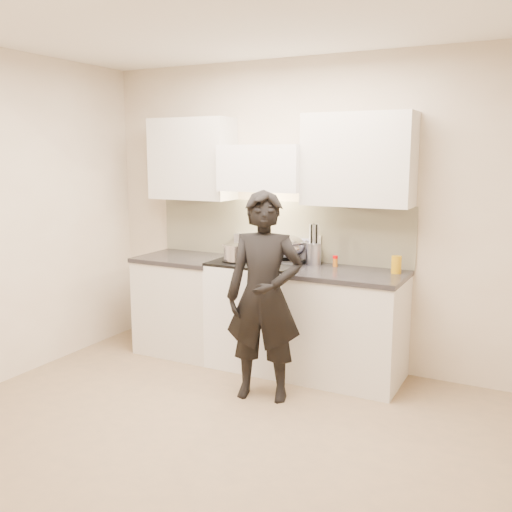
{
  "coord_description": "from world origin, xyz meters",
  "views": [
    {
      "loc": [
        1.93,
        -2.98,
        1.87
      ],
      "look_at": [
        -0.13,
        1.05,
        1.06
      ],
      "focal_mm": 40.0,
      "sensor_mm": 36.0,
      "label": 1
    }
  ],
  "objects_px": {
    "counter_right": "(347,326)",
    "person": "(264,297)",
    "utensil_crock": "(314,252)",
    "wok": "(284,246)",
    "stove": "(259,312)"
  },
  "relations": [
    {
      "from": "utensil_crock",
      "to": "wok",
      "type": "bearing_deg",
      "value": -174.28
    },
    {
      "from": "counter_right",
      "to": "wok",
      "type": "distance_m",
      "value": 0.9
    },
    {
      "from": "stove",
      "to": "counter_right",
      "type": "distance_m",
      "value": 0.83
    },
    {
      "from": "stove",
      "to": "counter_right",
      "type": "height_order",
      "value": "stove"
    },
    {
      "from": "wok",
      "to": "person",
      "type": "height_order",
      "value": "person"
    },
    {
      "from": "wok",
      "to": "person",
      "type": "bearing_deg",
      "value": -76.69
    },
    {
      "from": "stove",
      "to": "wok",
      "type": "distance_m",
      "value": 0.64
    },
    {
      "from": "wok",
      "to": "person",
      "type": "xyz_separation_m",
      "value": [
        0.18,
        -0.78,
        -0.26
      ]
    },
    {
      "from": "counter_right",
      "to": "person",
      "type": "height_order",
      "value": "person"
    },
    {
      "from": "utensil_crock",
      "to": "counter_right",
      "type": "bearing_deg",
      "value": -24.22
    },
    {
      "from": "counter_right",
      "to": "wok",
      "type": "height_order",
      "value": "wok"
    },
    {
      "from": "stove",
      "to": "counter_right",
      "type": "bearing_deg",
      "value": 0.0
    },
    {
      "from": "stove",
      "to": "counter_right",
      "type": "relative_size",
      "value": 1.04
    },
    {
      "from": "stove",
      "to": "person",
      "type": "height_order",
      "value": "person"
    },
    {
      "from": "wok",
      "to": "person",
      "type": "relative_size",
      "value": 0.31
    }
  ]
}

